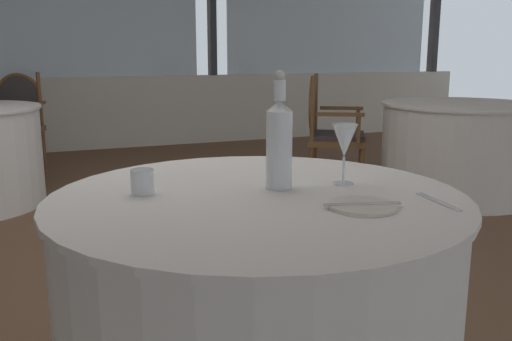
# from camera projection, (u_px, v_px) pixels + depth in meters

# --- Properties ---
(ground_plane) EXTENTS (14.01, 14.01, 0.00)m
(ground_plane) POSITION_uv_depth(u_px,v_px,m) (136.00, 270.00, 2.96)
(ground_plane) COLOR brown
(window_wall_far) EXTENTS (10.78, 0.14, 2.64)m
(window_wall_far) POSITION_uv_depth(u_px,v_px,m) (71.00, 59.00, 6.38)
(window_wall_far) COLOR silver
(window_wall_far) RESTS_ON ground_plane
(foreground_table) EXTENTS (1.18, 1.18, 0.74)m
(foreground_table) POSITION_uv_depth(u_px,v_px,m) (258.00, 315.00, 1.66)
(foreground_table) COLOR white
(foreground_table) RESTS_ON ground_plane
(side_plate) EXTENTS (0.18, 0.18, 0.01)m
(side_plate) POSITION_uv_depth(u_px,v_px,m) (362.00, 206.00, 1.44)
(side_plate) COLOR silver
(side_plate) RESTS_ON foreground_table
(butter_knife) EXTENTS (0.20, 0.07, 0.00)m
(butter_knife) POSITION_uv_depth(u_px,v_px,m) (362.00, 204.00, 1.44)
(butter_knife) COLOR silver
(butter_knife) RESTS_ON foreground_table
(dinner_fork) EXTENTS (0.03, 0.19, 0.00)m
(dinner_fork) POSITION_uv_depth(u_px,v_px,m) (438.00, 202.00, 1.49)
(dinner_fork) COLOR silver
(dinner_fork) RESTS_ON foreground_table
(water_bottle) EXTENTS (0.08, 0.08, 0.34)m
(water_bottle) POSITION_uv_depth(u_px,v_px,m) (279.00, 142.00, 1.62)
(water_bottle) COLOR white
(water_bottle) RESTS_ON foreground_table
(wine_glass) EXTENTS (0.08, 0.08, 0.18)m
(wine_glass) POSITION_uv_depth(u_px,v_px,m) (344.00, 142.00, 1.67)
(wine_glass) COLOR white
(wine_glass) RESTS_ON foreground_table
(water_tumbler) EXTENTS (0.07, 0.07, 0.07)m
(water_tumbler) POSITION_uv_depth(u_px,v_px,m) (142.00, 182.00, 1.58)
(water_tumbler) COLOR white
(water_tumbler) RESTS_ON foreground_table
(dining_chair_0_1) EXTENTS (0.63, 0.60, 0.96)m
(dining_chair_0_1) POSITION_uv_depth(u_px,v_px,m) (15.00, 116.00, 5.11)
(dining_chair_0_1) COLOR brown
(dining_chair_0_1) RESTS_ON ground_plane
(background_table_1) EXTENTS (1.23, 1.23, 0.74)m
(background_table_1) POSITION_uv_depth(u_px,v_px,m) (458.00, 150.00, 4.44)
(background_table_1) COLOR white
(background_table_1) RESTS_ON ground_plane
(dining_chair_1_1) EXTENTS (0.63, 0.65, 0.96)m
(dining_chair_1_1) POSITION_uv_depth(u_px,v_px,m) (327.00, 125.00, 4.57)
(dining_chair_1_1) COLOR brown
(dining_chair_1_1) RESTS_ON ground_plane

